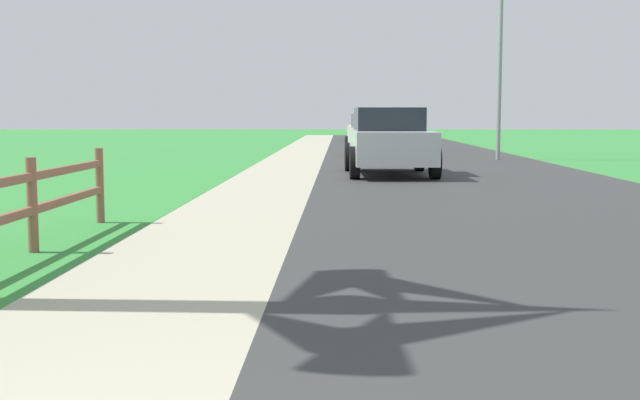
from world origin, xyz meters
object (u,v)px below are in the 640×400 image
object	(u,v)px
parked_car_blue	(369,126)
street_lamp	(504,43)
parked_suv_silver	(389,142)
parked_car_beige	(375,134)
parked_car_white	(371,131)

from	to	relation	value
parked_car_blue	street_lamp	bearing A→B (deg)	-80.50
parked_suv_silver	parked_car_beige	size ratio (longest dim) A/B	1.07
parked_suv_silver	parked_car_blue	xyz separation A→B (m)	(0.46, 28.82, 0.00)
parked_suv_silver	parked_car_white	bearing A→B (deg)	89.27
parked_car_blue	street_lamp	distance (m)	22.30
parked_suv_silver	street_lamp	bearing A→B (deg)	59.73
parked_car_white	parked_suv_silver	bearing A→B (deg)	-90.73
parked_suv_silver	parked_car_white	xyz separation A→B (m)	(0.23, 18.44, -0.07)
parked_car_beige	street_lamp	xyz separation A→B (m)	(4.04, -3.32, 3.04)
parked_car_white	street_lamp	xyz separation A→B (m)	(3.87, -11.41, 3.06)
parked_suv_silver	parked_car_beige	distance (m)	10.36
parked_car_beige	parked_car_blue	size ratio (longest dim) A/B	0.93
street_lamp	parked_car_blue	bearing A→B (deg)	99.50
parked_suv_silver	street_lamp	world-z (taller)	street_lamp
parked_car_white	parked_car_blue	world-z (taller)	parked_car_blue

